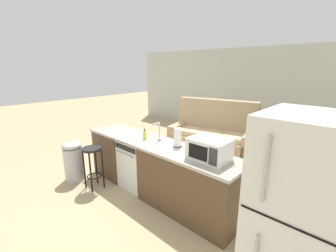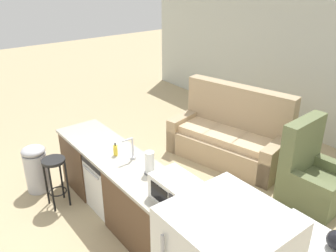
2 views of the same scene
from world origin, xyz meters
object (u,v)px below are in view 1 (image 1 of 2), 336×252
object	(u,v)px
armchair	(279,153)
dishwasher	(140,163)
stove_range	(322,211)
bar_stool	(93,159)
paper_towel_roll	(178,138)
soap_bottle	(145,135)
microwave	(209,149)
refrigerator	(303,228)
trash_bin	(73,160)
couch	(213,135)

from	to	relation	value
armchair	dishwasher	bearing A→B (deg)	-123.46
stove_range	bar_stool	bearing A→B (deg)	-159.63
paper_towel_roll	bar_stool	world-z (taller)	paper_towel_roll
soap_bottle	bar_stool	distance (m)	1.00
microwave	bar_stool	bearing A→B (deg)	-162.41
microwave	bar_stool	world-z (taller)	microwave
microwave	soap_bottle	distance (m)	1.24
microwave	armchair	xyz separation A→B (m)	(0.17, 2.37, -0.69)
stove_range	microwave	world-z (taller)	microwave
refrigerator	bar_stool	distance (m)	3.13
dishwasher	bar_stool	bearing A→B (deg)	-130.05
trash_bin	armchair	bearing A→B (deg)	49.53
microwave	paper_towel_roll	bearing A→B (deg)	170.85
refrigerator	soap_bottle	world-z (taller)	refrigerator
trash_bin	armchair	distance (m)	4.04
soap_bottle	bar_stool	xyz separation A→B (m)	(-0.67, -0.60, -0.44)
couch	soap_bottle	bearing A→B (deg)	-86.09
stove_range	paper_towel_roll	distance (m)	1.96
soap_bottle	trash_bin	bearing A→B (deg)	-150.19
soap_bottle	trash_bin	xyz separation A→B (m)	(-1.22, -0.70, -0.59)
soap_bottle	couch	xyz separation A→B (m)	(-0.16, 2.36, -0.58)
refrigerator	couch	size ratio (longest dim) A/B	0.81
paper_towel_roll	couch	world-z (taller)	couch
couch	refrigerator	bearing A→B (deg)	-48.20
refrigerator	microwave	distance (m)	1.33
trash_bin	couch	distance (m)	3.24
microwave	paper_towel_roll	xyz separation A→B (m)	(-0.61, 0.10, -0.00)
refrigerator	bar_stool	xyz separation A→B (m)	(-3.11, -0.06, -0.34)
refrigerator	microwave	xyz separation A→B (m)	(-1.20, 0.55, 0.17)
soap_bottle	paper_towel_roll	bearing A→B (deg)	9.49
armchair	paper_towel_roll	bearing A→B (deg)	-108.92
paper_towel_roll	couch	xyz separation A→B (m)	(-0.78, 2.26, -0.64)
couch	stove_range	bearing A→B (deg)	-34.83
paper_towel_roll	couch	size ratio (longest dim) A/B	0.13
couch	trash_bin	bearing A→B (deg)	-109.06
soap_bottle	armchair	bearing A→B (deg)	59.45
stove_range	dishwasher	bearing A→B (deg)	-168.09
dishwasher	armchair	bearing A→B (deg)	56.54
microwave	couch	distance (m)	2.81
stove_range	microwave	size ratio (longest dim) A/B	1.80
refrigerator	microwave	bearing A→B (deg)	155.49
paper_towel_roll	microwave	bearing A→B (deg)	-9.15
soap_bottle	bar_stool	size ratio (longest dim) A/B	0.24
bar_stool	armchair	bearing A→B (deg)	55.10
stove_range	bar_stool	world-z (taller)	stove_range
dishwasher	armchair	distance (m)	2.84
trash_bin	soap_bottle	bearing A→B (deg)	29.81
stove_range	armchair	size ratio (longest dim) A/B	0.75
dishwasher	microwave	world-z (taller)	microwave
stove_range	soap_bottle	xyz separation A→B (m)	(-2.44, -0.56, 0.52)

